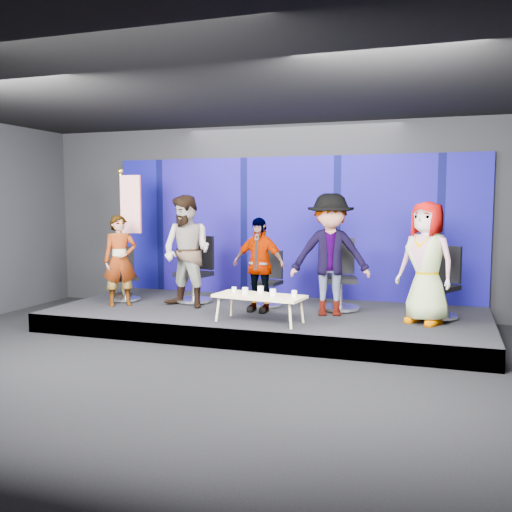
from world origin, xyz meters
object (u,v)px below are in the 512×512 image
at_px(panelist_a, 120,261).
at_px(chair_b, 196,280).
at_px(chair_d, 340,286).
at_px(mug_c, 261,290).
at_px(mug_a, 234,290).
at_px(mug_b, 245,291).
at_px(panelist_e, 426,263).
at_px(coffee_table, 259,297).
at_px(chair_c, 268,288).
at_px(panelist_c, 259,265).
at_px(chair_e, 440,295).
at_px(panelist_d, 330,255).
at_px(panelist_b, 187,251).
at_px(flag_stand, 127,230).
at_px(chair_a, 125,283).
at_px(mug_e, 294,294).
at_px(mug_d, 273,293).

xyz_separation_m(panelist_a, chair_b, (1.07, 0.73, -0.39)).
relative_size(chair_d, mug_c, 10.85).
height_order(mug_a, mug_b, mug_b).
distance_m(panelist_e, coffee_table, 2.48).
bearing_deg(chair_c, panelist_c, -83.73).
xyz_separation_m(chair_b, chair_d, (2.55, 0.10, 0.00)).
bearing_deg(panelist_a, chair_c, -22.29).
distance_m(coffee_table, mug_a, 0.44).
relative_size(chair_e, mug_a, 13.14).
xyz_separation_m(panelist_d, mug_b, (-1.09, -0.89, -0.49)).
distance_m(panelist_a, panelist_d, 3.58).
bearing_deg(panelist_b, mug_a, -18.97).
xyz_separation_m(panelist_c, chair_e, (2.79, 0.38, -0.40)).
distance_m(chair_d, mug_b, 1.82).
bearing_deg(panelist_c, flag_stand, 179.32).
relative_size(chair_a, coffee_table, 0.69).
distance_m(chair_c, chair_e, 2.79).
relative_size(chair_a, mug_e, 10.32).
bearing_deg(panelist_b, mug_b, -18.24).
bearing_deg(chair_b, panelist_c, -6.79).
relative_size(mug_a, mug_d, 0.79).
bearing_deg(panelist_e, mug_a, -138.71).
bearing_deg(panelist_c, chair_d, 31.92).
relative_size(panelist_e, coffee_table, 1.28).
xyz_separation_m(panelist_a, coffee_table, (2.68, -0.54, -0.40)).
distance_m(panelist_a, mug_c, 2.70).
height_order(panelist_d, mug_a, panelist_d).
bearing_deg(mug_e, panelist_d, 67.69).
height_order(panelist_e, mug_b, panelist_e).
distance_m(chair_b, chair_d, 2.56).
bearing_deg(mug_c, chair_c, 101.77).
height_order(panelist_c, chair_d, panelist_c).
relative_size(panelist_a, mug_a, 18.48).
bearing_deg(coffee_table, panelist_d, 44.54).
bearing_deg(panelist_a, mug_e, -49.08).
bearing_deg(chair_a, panelist_a, -105.92).
bearing_deg(panelist_c, mug_d, -52.59).
relative_size(chair_e, mug_d, 10.39).
bearing_deg(mug_d, chair_e, 28.12).
xyz_separation_m(chair_d, panelist_e, (1.37, -0.66, 0.51)).
relative_size(chair_b, chair_c, 1.24).
relative_size(panelist_d, flag_stand, 0.80).
relative_size(chair_e, coffee_table, 0.79).
relative_size(panelist_b, mug_b, 18.11).
xyz_separation_m(panelist_a, panelist_b, (1.15, 0.23, 0.17)).
relative_size(panelist_d, chair_e, 1.73).
height_order(chair_b, mug_c, chair_b).
height_order(mug_c, flag_stand, flag_stand).
bearing_deg(mug_d, panelist_a, 168.49).
xyz_separation_m(chair_a, flag_stand, (-0.01, 0.15, 0.94)).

